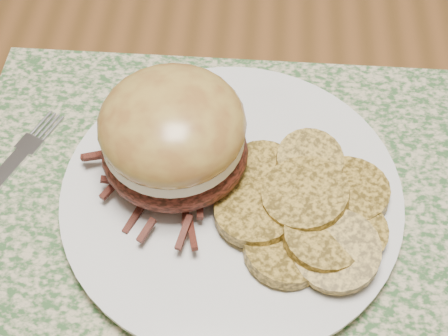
# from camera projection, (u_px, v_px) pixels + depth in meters

# --- Properties ---
(placemat) EXTENTS (0.45, 0.33, 0.00)m
(placemat) POSITION_uv_depth(u_px,v_px,m) (225.00, 203.00, 0.52)
(placemat) COLOR #345B2F
(placemat) RESTS_ON dining_table
(dinner_plate) EXTENTS (0.26, 0.26, 0.02)m
(dinner_plate) POSITION_uv_depth(u_px,v_px,m) (232.00, 196.00, 0.51)
(dinner_plate) COLOR silver
(dinner_plate) RESTS_ON placemat
(pork_sandwich) EXTENTS (0.13, 0.12, 0.09)m
(pork_sandwich) POSITION_uv_depth(u_px,v_px,m) (173.00, 136.00, 0.48)
(pork_sandwich) COLOR black
(pork_sandwich) RESTS_ON dinner_plate
(roasted_potatoes) EXTENTS (0.16, 0.16, 0.04)m
(roasted_potatoes) POSITION_uv_depth(u_px,v_px,m) (309.00, 211.00, 0.48)
(roasted_potatoes) COLOR #AF8A33
(roasted_potatoes) RESTS_ON dinner_plate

